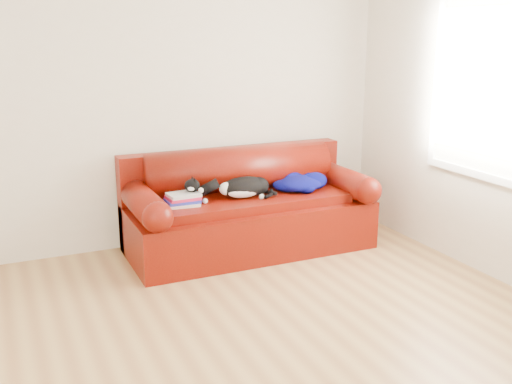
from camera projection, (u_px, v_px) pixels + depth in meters
ground at (234, 344)px, 3.70m from camera, size 4.50×4.50×0.00m
room_shell at (250, 69)px, 3.33m from camera, size 4.52×4.02×2.61m
sofa_base at (249, 223)px, 5.25m from camera, size 2.10×0.90×0.50m
sofa_back at (238, 184)px, 5.39m from camera, size 2.10×1.01×0.88m
book_stack at (183, 199)px, 4.86m from camera, size 0.28×0.23×0.10m
cat at (244, 188)px, 5.08m from camera, size 0.60×0.29×0.22m
blanket at (301, 182)px, 5.34m from camera, size 0.58×0.47×0.15m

